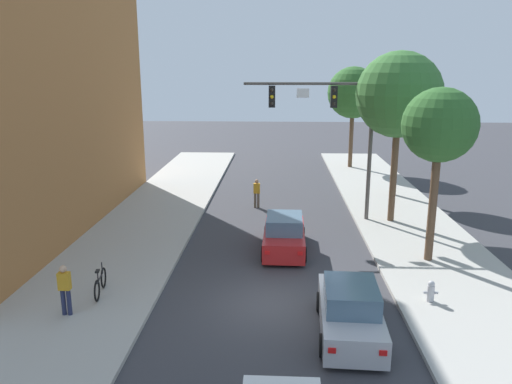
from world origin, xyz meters
The scene contains 14 objects.
ground_plane centered at (0.00, 0.00, 0.00)m, with size 120.00×120.00×0.00m, color #38383D.
sidewalk_left centered at (-6.50, 0.00, 0.07)m, with size 5.00×60.00×0.15m, color #A8A59E.
sidewalk_right centered at (6.50, 0.00, 0.07)m, with size 5.00×60.00×0.15m, color #A8A59E.
traffic_signal_mast centered at (2.81, 9.44, 5.33)m, with size 6.38×0.38×7.50m.
car_lead_red centered at (0.33, 5.02, 0.72)m, with size 1.90×4.27×1.60m.
car_following_silver centered at (2.18, -1.80, 0.72)m, with size 1.98×4.31×1.60m.
pedestrian_sidewalk_left_walker centered at (-6.51, -1.30, 1.06)m, with size 0.36×0.22×1.64m.
pedestrian_crossing_road centered at (-1.15, 11.84, 0.91)m, with size 0.36×0.22×1.64m.
bicycle_leaning centered at (-5.97, 0.19, 0.54)m, with size 0.31×1.76×0.98m.
fire_hydrant centered at (5.11, 0.15, 0.51)m, with size 0.48×0.24×0.72m.
street_tree_nearest centered at (6.13, 3.91, 5.51)m, with size 2.84×2.84×6.84m.
street_tree_second centered at (5.79, 9.24, 6.42)m, with size 4.13×4.13×8.36m.
street_tree_third centered at (7.12, 14.63, 5.38)m, with size 3.01×3.01×6.79m.
street_tree_farthest centered at (5.72, 23.59, 5.89)m, with size 3.92×3.92×7.73m.
Camera 1 is at (0.02, -15.09, 7.59)m, focal length 34.63 mm.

